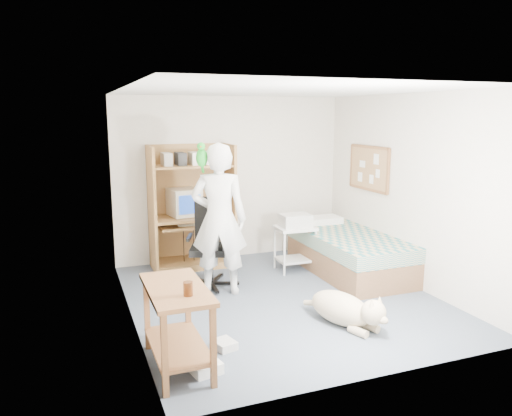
{
  "coord_description": "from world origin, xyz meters",
  "views": [
    {
      "loc": [
        -2.38,
        -5.32,
        2.24
      ],
      "look_at": [
        -0.14,
        0.53,
        1.05
      ],
      "focal_mm": 35.0,
      "sensor_mm": 36.0,
      "label": 1
    }
  ],
  "objects_px": {
    "computer_hutch": "(192,212)",
    "office_chair": "(211,255)",
    "bed": "(348,253)",
    "side_desk": "(177,315)",
    "person": "(219,219)",
    "printer_cart": "(295,241)",
    "dog": "(345,309)"
  },
  "relations": [
    {
      "from": "computer_hutch",
      "to": "office_chair",
      "type": "relative_size",
      "value": 1.58
    },
    {
      "from": "bed",
      "to": "side_desk",
      "type": "height_order",
      "value": "side_desk"
    },
    {
      "from": "side_desk",
      "to": "person",
      "type": "height_order",
      "value": "person"
    },
    {
      "from": "computer_hutch",
      "to": "printer_cart",
      "type": "height_order",
      "value": "computer_hutch"
    },
    {
      "from": "bed",
      "to": "office_chair",
      "type": "distance_m",
      "value": 1.99
    },
    {
      "from": "side_desk",
      "to": "dog",
      "type": "height_order",
      "value": "side_desk"
    },
    {
      "from": "office_chair",
      "to": "dog",
      "type": "distance_m",
      "value": 2.03
    },
    {
      "from": "office_chair",
      "to": "printer_cart",
      "type": "relative_size",
      "value": 1.76
    },
    {
      "from": "dog",
      "to": "bed",
      "type": "bearing_deg",
      "value": 38.35
    },
    {
      "from": "side_desk",
      "to": "printer_cart",
      "type": "xyz_separation_m",
      "value": [
        2.18,
        2.18,
        -0.06
      ]
    },
    {
      "from": "person",
      "to": "printer_cart",
      "type": "relative_size",
      "value": 2.92
    },
    {
      "from": "computer_hutch",
      "to": "dog",
      "type": "bearing_deg",
      "value": -69.41
    },
    {
      "from": "office_chair",
      "to": "printer_cart",
      "type": "bearing_deg",
      "value": 29.11
    },
    {
      "from": "side_desk",
      "to": "office_chair",
      "type": "relative_size",
      "value": 0.88
    },
    {
      "from": "dog",
      "to": "office_chair",
      "type": "bearing_deg",
      "value": 99.86
    },
    {
      "from": "person",
      "to": "dog",
      "type": "bearing_deg",
      "value": 144.99
    },
    {
      "from": "office_chair",
      "to": "person",
      "type": "distance_m",
      "value": 0.62
    },
    {
      "from": "computer_hutch",
      "to": "dog",
      "type": "relative_size",
      "value": 1.64
    },
    {
      "from": "side_desk",
      "to": "printer_cart",
      "type": "height_order",
      "value": "side_desk"
    },
    {
      "from": "person",
      "to": "dog",
      "type": "relative_size",
      "value": 1.73
    },
    {
      "from": "computer_hutch",
      "to": "person",
      "type": "bearing_deg",
      "value": -87.71
    },
    {
      "from": "office_chair",
      "to": "printer_cart",
      "type": "xyz_separation_m",
      "value": [
        1.3,
        0.18,
        0.02
      ]
    },
    {
      "from": "computer_hutch",
      "to": "side_desk",
      "type": "distance_m",
      "value": 3.08
    },
    {
      "from": "computer_hutch",
      "to": "side_desk",
      "type": "xyz_separation_m",
      "value": [
        -0.85,
        -2.94,
        -0.33
      ]
    },
    {
      "from": "printer_cart",
      "to": "side_desk",
      "type": "bearing_deg",
      "value": -133.29
    },
    {
      "from": "computer_hutch",
      "to": "office_chair",
      "type": "height_order",
      "value": "computer_hutch"
    },
    {
      "from": "person",
      "to": "printer_cart",
      "type": "xyz_separation_m",
      "value": [
        1.28,
        0.49,
        -0.52
      ]
    },
    {
      "from": "bed",
      "to": "person",
      "type": "xyz_separation_m",
      "value": [
        -1.95,
        -0.13,
        0.66
      ]
    },
    {
      "from": "side_desk",
      "to": "person",
      "type": "bearing_deg",
      "value": 61.98
    },
    {
      "from": "office_chair",
      "to": "person",
      "type": "bearing_deg",
      "value": -63.57
    },
    {
      "from": "computer_hutch",
      "to": "bed",
      "type": "bearing_deg",
      "value": -29.29
    },
    {
      "from": "person",
      "to": "computer_hutch",
      "type": "bearing_deg",
      "value": -66.33
    }
  ]
}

